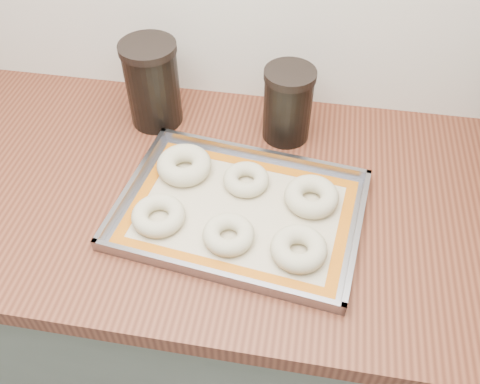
% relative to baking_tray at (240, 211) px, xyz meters
% --- Properties ---
extents(cabinet, '(3.00, 0.65, 0.86)m').
position_rel_baking_tray_xyz_m(cabinet, '(0.21, 0.06, -0.48)').
color(cabinet, slate).
rests_on(cabinet, floor).
extents(countertop, '(3.06, 0.68, 0.04)m').
position_rel_baking_tray_xyz_m(countertop, '(0.21, 0.06, -0.03)').
color(countertop, brown).
rests_on(countertop, cabinet).
extents(baking_tray, '(0.50, 0.39, 0.03)m').
position_rel_baking_tray_xyz_m(baking_tray, '(0.00, 0.00, 0.00)').
color(baking_tray, gray).
rests_on(baking_tray, countertop).
extents(baking_mat, '(0.45, 0.34, 0.00)m').
position_rel_baking_tray_xyz_m(baking_mat, '(-0.00, 0.00, -0.00)').
color(baking_mat, '#C6B793').
rests_on(baking_mat, baking_tray).
extents(bagel_front_left, '(0.13, 0.13, 0.03)m').
position_rel_baking_tray_xyz_m(bagel_front_left, '(-0.15, -0.05, 0.01)').
color(bagel_front_left, beige).
rests_on(bagel_front_left, baking_mat).
extents(bagel_front_mid, '(0.10, 0.10, 0.03)m').
position_rel_baking_tray_xyz_m(bagel_front_mid, '(-0.01, -0.07, 0.01)').
color(bagel_front_mid, beige).
rests_on(bagel_front_mid, baking_mat).
extents(bagel_front_right, '(0.11, 0.11, 0.04)m').
position_rel_baking_tray_xyz_m(bagel_front_right, '(0.12, -0.08, 0.02)').
color(bagel_front_right, beige).
rests_on(bagel_front_right, baking_mat).
extents(bagel_back_left, '(0.15, 0.15, 0.04)m').
position_rel_baking_tray_xyz_m(bagel_back_left, '(-0.13, 0.09, 0.02)').
color(bagel_back_left, beige).
rests_on(bagel_back_left, baking_mat).
extents(bagel_back_mid, '(0.11, 0.11, 0.03)m').
position_rel_baking_tray_xyz_m(bagel_back_mid, '(0.00, 0.07, 0.01)').
color(bagel_back_mid, beige).
rests_on(bagel_back_mid, baking_mat).
extents(bagel_back_right, '(0.12, 0.12, 0.04)m').
position_rel_baking_tray_xyz_m(bagel_back_right, '(0.13, 0.05, 0.02)').
color(bagel_back_right, beige).
rests_on(bagel_back_right, baking_mat).
extents(canister_left, '(0.12, 0.12, 0.20)m').
position_rel_baking_tray_xyz_m(canister_left, '(-0.24, 0.25, 0.09)').
color(canister_left, black).
rests_on(canister_left, countertop).
extents(canister_mid, '(0.11, 0.11, 0.17)m').
position_rel_baking_tray_xyz_m(canister_mid, '(0.06, 0.25, 0.08)').
color(canister_mid, black).
rests_on(canister_mid, countertop).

